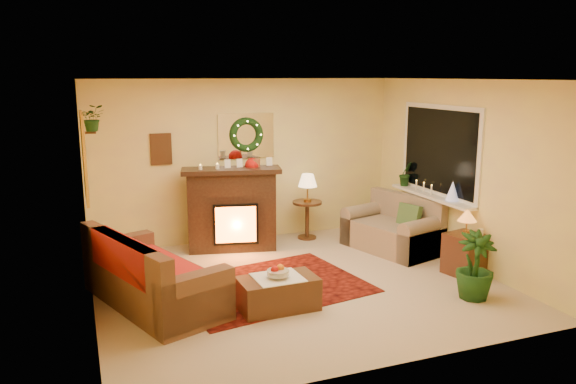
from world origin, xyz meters
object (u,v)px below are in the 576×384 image
object	(u,v)px
side_table_round	(307,219)
fireplace	(232,215)
loveseat	(392,223)
end_table_square	(465,255)
coffee_table	(278,292)
sofa	(154,269)

from	to	relation	value
side_table_round	fireplace	bearing A→B (deg)	-173.83
loveseat	end_table_square	bearing A→B (deg)	-90.16
fireplace	side_table_round	xyz separation A→B (m)	(1.32, 0.14, -0.23)
side_table_round	coffee_table	distance (m)	2.90
end_table_square	coffee_table	size ratio (longest dim) A/B	0.62
sofa	coffee_table	bearing A→B (deg)	-47.14
sofa	coffee_table	size ratio (longest dim) A/B	2.25
sofa	loveseat	bearing A→B (deg)	-7.68
loveseat	sofa	bearing A→B (deg)	176.37
fireplace	loveseat	xyz separation A→B (m)	(2.29, -0.90, -0.13)
side_table_round	end_table_square	bearing A→B (deg)	-60.04
end_table_square	coffee_table	world-z (taller)	end_table_square
fireplace	loveseat	size ratio (longest dim) A/B	0.92
sofa	coffee_table	xyz separation A→B (m)	(1.31, -0.66, -0.22)
end_table_square	coffee_table	distance (m)	2.77
side_table_round	coffee_table	xyz separation A→B (m)	(-1.42, -2.53, -0.12)
fireplace	side_table_round	distance (m)	1.34
fireplace	side_table_round	bearing A→B (deg)	18.54
fireplace	loveseat	bearing A→B (deg)	-9.03
loveseat	end_table_square	size ratio (longest dim) A/B	2.57
coffee_table	side_table_round	bearing A→B (deg)	58.97
sofa	end_table_square	xyz separation A→B (m)	(4.07, -0.47, -0.16)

